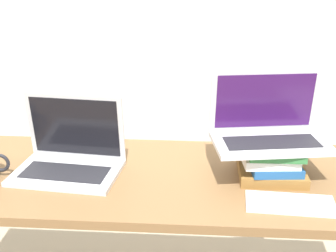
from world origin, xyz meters
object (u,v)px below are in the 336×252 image
at_px(book_stack, 271,160).
at_px(laptop_on_books, 268,128).
at_px(laptop_left, 70,157).
at_px(wireless_keyboard, 290,204).

relative_size(book_stack, laptop_on_books, 0.57).
distance_m(laptop_left, laptop_on_books, 0.69).
xyz_separation_m(laptop_left, wireless_keyboard, (0.73, -0.19, -0.05)).
relative_size(laptop_left, wireless_keyboard, 1.38).
bearing_deg(book_stack, laptop_left, -178.93).
bearing_deg(wireless_keyboard, laptop_on_books, 102.75).
bearing_deg(wireless_keyboard, laptop_left, 165.44).
distance_m(laptop_on_books, wireless_keyboard, 0.27).
height_order(book_stack, wireless_keyboard, book_stack).
relative_size(laptop_on_books, wireless_keyboard, 1.49).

